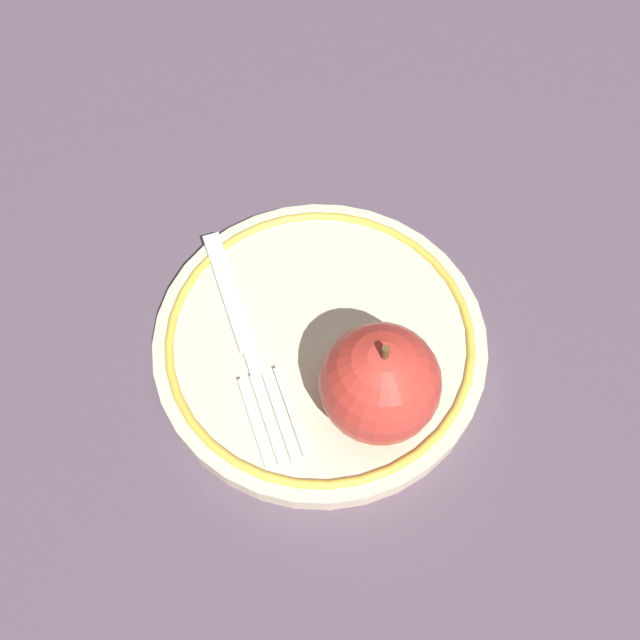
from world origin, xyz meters
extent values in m
plane|color=#554554|center=(0.00, 0.00, 0.00)|extent=(2.00, 2.00, 0.00)
cylinder|color=beige|center=(0.01, 0.02, 0.01)|extent=(0.22, 0.22, 0.02)
torus|color=gold|center=(0.01, 0.02, 0.02)|extent=(0.21, 0.21, 0.01)
sphere|color=red|center=(-0.05, 0.02, 0.06)|extent=(0.07, 0.07, 0.07)
cylinder|color=brown|center=(-0.05, 0.02, 0.09)|extent=(0.00, 0.00, 0.01)
cube|color=silver|center=(0.07, 0.05, 0.02)|extent=(0.10, 0.04, 0.00)
cube|color=silver|center=(0.02, 0.07, 0.02)|extent=(0.02, 0.01, 0.00)
cube|color=silver|center=(-0.02, 0.09, 0.02)|extent=(0.06, 0.02, 0.00)
cube|color=silver|center=(-0.02, 0.08, 0.02)|extent=(0.06, 0.02, 0.00)
cube|color=silver|center=(-0.02, 0.08, 0.02)|extent=(0.06, 0.02, 0.00)
cube|color=silver|center=(-0.03, 0.07, 0.02)|extent=(0.06, 0.02, 0.00)
camera|label=1|loc=(-0.17, 0.15, 0.44)|focal=40.00mm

